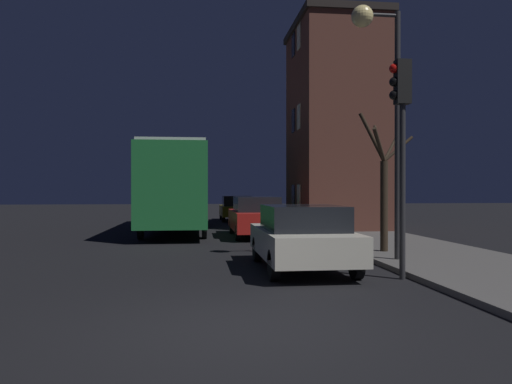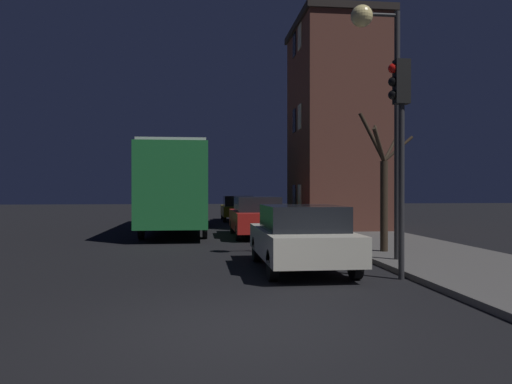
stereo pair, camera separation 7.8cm
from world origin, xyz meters
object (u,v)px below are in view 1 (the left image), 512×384
(traffic_light, at_px, (401,122))
(car_far_lane, at_px, (236,208))
(bus, at_px, (177,183))
(car_near_lane, at_px, (302,236))
(bare_tree, at_px, (383,184))
(streetlamp, at_px, (378,67))
(car_mid_lane, at_px, (256,216))

(traffic_light, xyz_separation_m, car_far_lane, (-1.80, 19.86, -2.44))
(bus, distance_m, car_near_lane, 11.86)
(bare_tree, bearing_deg, car_far_lane, 99.98)
(traffic_light, distance_m, car_far_lane, 20.09)
(streetlamp, distance_m, traffic_light, 2.61)
(traffic_light, relative_size, car_far_lane, 1.10)
(streetlamp, xyz_separation_m, traffic_light, (-0.27, -2.03, -1.63))
(traffic_light, height_order, bus, traffic_light)
(car_mid_lane, bearing_deg, streetlamp, -74.49)
(bus, relative_size, car_far_lane, 2.78)
(car_mid_lane, xyz_separation_m, car_far_lane, (0.05, 10.21, -0.03))
(car_mid_lane, relative_size, car_far_lane, 1.17)
(traffic_light, distance_m, car_near_lane, 3.33)
(bus, bearing_deg, streetlamp, -63.68)
(bare_tree, xyz_separation_m, car_far_lane, (-2.85, 16.18, -1.23))
(car_far_lane, bearing_deg, car_near_lane, -89.88)
(car_near_lane, distance_m, car_mid_lane, 8.22)
(bus, relative_size, car_mid_lane, 2.37)
(bare_tree, distance_m, car_mid_lane, 6.75)
(streetlamp, xyz_separation_m, car_far_lane, (-2.06, 17.83, -4.06))
(bare_tree, relative_size, car_mid_lane, 0.81)
(traffic_light, xyz_separation_m, bare_tree, (1.05, 3.68, -1.20))
(bare_tree, bearing_deg, car_near_lane, -141.35)
(bare_tree, xyz_separation_m, car_near_lane, (-2.81, -2.25, -1.23))
(bare_tree, bearing_deg, traffic_light, -105.96)
(bus, relative_size, car_near_lane, 2.67)
(bare_tree, xyz_separation_m, car_mid_lane, (-2.90, 5.97, -1.20))
(streetlamp, distance_m, bare_tree, 3.37)
(traffic_light, distance_m, car_mid_lane, 10.12)
(traffic_light, relative_size, bare_tree, 1.16)
(car_near_lane, bearing_deg, bus, 106.15)
(streetlamp, bearing_deg, car_mid_lane, 105.51)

